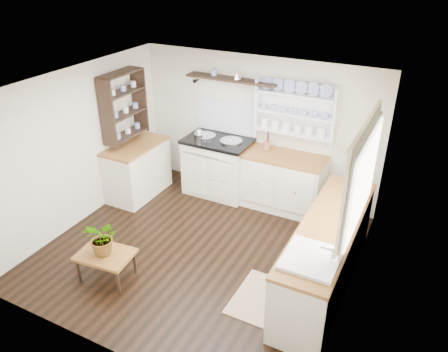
{
  "coord_description": "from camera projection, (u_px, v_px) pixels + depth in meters",
  "views": [
    {
      "loc": [
        2.51,
        -4.2,
        3.72
      ],
      "look_at": [
        0.25,
        0.25,
        1.1
      ],
      "focal_mm": 35.0,
      "sensor_mm": 36.0,
      "label": 1
    }
  ],
  "objects": [
    {
      "name": "floor",
      "position": [
        200.0,
        250.0,
        6.05
      ],
      "size": [
        4.0,
        3.8,
        0.01
      ],
      "primitive_type": "cube",
      "color": "black",
      "rests_on": "ground"
    },
    {
      "name": "wall_back",
      "position": [
        257.0,
        128.0,
        7.02
      ],
      "size": [
        4.0,
        0.02,
        2.3
      ],
      "primitive_type": "cube",
      "color": "beige",
      "rests_on": "ground"
    },
    {
      "name": "wall_right",
      "position": [
        358.0,
        216.0,
        4.72
      ],
      "size": [
        0.02,
        3.8,
        2.3
      ],
      "primitive_type": "cube",
      "color": "beige",
      "rests_on": "ground"
    },
    {
      "name": "wall_left",
      "position": [
        78.0,
        147.0,
        6.32
      ],
      "size": [
        0.02,
        3.8,
        2.3
      ],
      "primitive_type": "cube",
      "color": "beige",
      "rests_on": "ground"
    },
    {
      "name": "ceiling",
      "position": [
        195.0,
        88.0,
        4.98
      ],
      "size": [
        4.0,
        3.8,
        0.01
      ],
      "primitive_type": "cube",
      "color": "white",
      "rests_on": "wall_back"
    },
    {
      "name": "window",
      "position": [
        362.0,
        175.0,
        4.66
      ],
      "size": [
        0.08,
        1.55,
        1.22
      ],
      "color": "white",
      "rests_on": "wall_right"
    },
    {
      "name": "aga_cooker",
      "position": [
        218.0,
        166.0,
        7.28
      ],
      "size": [
        1.08,
        0.75,
        1.0
      ],
      "color": "white",
      "rests_on": "floor"
    },
    {
      "name": "back_cabinets",
      "position": [
        283.0,
        181.0,
        6.86
      ],
      "size": [
        1.27,
        0.63,
        0.9
      ],
      "color": "silver",
      "rests_on": "floor"
    },
    {
      "name": "right_cabinets",
      "position": [
        326.0,
        254.0,
        5.24
      ],
      "size": [
        0.62,
        2.43,
        0.9
      ],
      "color": "silver",
      "rests_on": "floor"
    },
    {
      "name": "belfast_sink",
      "position": [
        310.0,
        268.0,
        4.49
      ],
      "size": [
        0.55,
        0.6,
        0.45
      ],
      "color": "white",
      "rests_on": "right_cabinets"
    },
    {
      "name": "left_cabinets",
      "position": [
        137.0,
        169.0,
        7.23
      ],
      "size": [
        0.62,
        1.13,
        0.9
      ],
      "color": "silver",
      "rests_on": "floor"
    },
    {
      "name": "plate_rack",
      "position": [
        297.0,
        110.0,
        6.54
      ],
      "size": [
        1.2,
        0.22,
        0.9
      ],
      "color": "white",
      "rests_on": "wall_back"
    },
    {
      "name": "high_shelf",
      "position": [
        232.0,
        80.0,
        6.73
      ],
      "size": [
        1.5,
        0.29,
        0.16
      ],
      "color": "black",
      "rests_on": "wall_back"
    },
    {
      "name": "left_shelving",
      "position": [
        124.0,
        105.0,
        6.78
      ],
      "size": [
        0.28,
        0.8,
        1.05
      ],
      "primitive_type": "cube",
      "color": "black",
      "rests_on": "wall_left"
    },
    {
      "name": "kettle",
      "position": [
        199.0,
        135.0,
        7.05
      ],
      "size": [
        0.16,
        0.16,
        0.2
      ],
      "primitive_type": null,
      "color": "silver",
      "rests_on": "aga_cooker"
    },
    {
      "name": "utensil_crock",
      "position": [
        267.0,
        146.0,
        6.82
      ],
      "size": [
        0.11,
        0.11,
        0.13
      ],
      "primitive_type": "cylinder",
      "color": "#AC533F",
      "rests_on": "back_cabinets"
    },
    {
      "name": "center_table",
      "position": [
        105.0,
        256.0,
        5.41
      ],
      "size": [
        0.72,
        0.55,
        0.37
      ],
      "rotation": [
        0.0,
        0.0,
        0.1
      ],
      "color": "brown",
      "rests_on": "floor"
    },
    {
      "name": "potted_plant",
      "position": [
        103.0,
        238.0,
        5.29
      ],
      "size": [
        0.49,
        0.45,
        0.47
      ],
      "primitive_type": "imported",
      "rotation": [
        0.0,
        0.0,
        -0.23
      ],
      "color": "#3F7233",
      "rests_on": "center_table"
    },
    {
      "name": "floor_rug",
      "position": [
        259.0,
        297.0,
        5.22
      ],
      "size": [
        0.56,
        0.85,
        0.02
      ],
      "primitive_type": "cube",
      "rotation": [
        0.0,
        0.0,
        -0.01
      ],
      "color": "#998059",
      "rests_on": "floor"
    }
  ]
}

